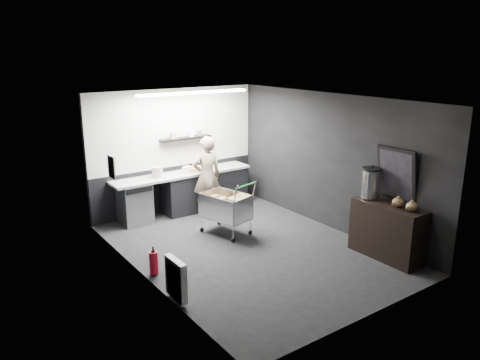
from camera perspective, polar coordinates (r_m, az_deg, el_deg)
floor at (r=8.62m, az=1.03°, el=-8.32°), size 5.50×5.50×0.00m
ceiling at (r=7.92m, az=1.13°, el=9.83°), size 5.50×5.50×0.00m
wall_back at (r=10.45m, az=-7.91°, el=3.61°), size 5.50×0.00×5.50m
wall_front at (r=6.28m, az=16.17°, el=-5.06°), size 5.50×0.00×5.50m
wall_left at (r=7.21m, az=-11.85°, el=-2.06°), size 0.00×5.50×5.50m
wall_right at (r=9.46m, az=10.90°, el=2.21°), size 0.00×5.50×5.50m
kitchen_wall_panel at (r=10.34m, az=-7.96°, el=6.31°), size 3.95×0.02×1.70m
dado_panel at (r=10.64m, az=-7.69°, el=-0.89°), size 3.95×0.02×1.00m
floating_shelf at (r=10.37m, az=-6.65°, el=5.09°), size 1.20×0.22×0.04m
wall_clock at (r=10.99m, az=-1.44°, el=8.58°), size 0.20×0.03×0.20m
poster at (r=8.34m, az=-15.41°, el=1.53°), size 0.02×0.30×0.40m
poster_red_band at (r=8.32m, az=-15.41°, el=2.01°), size 0.02×0.22×0.10m
radiator at (r=6.86m, az=-7.80°, el=-11.87°), size 0.10×0.50×0.60m
ceiling_strip at (r=9.47m, az=-5.64°, el=10.53°), size 2.40×0.20×0.04m
prep_counter at (r=10.45m, az=-6.23°, el=-1.39°), size 3.20×0.61×0.90m
person at (r=10.05m, az=-4.06°, el=0.46°), size 0.71×0.54×1.75m
shopping_cart at (r=9.12m, az=-1.78°, el=-3.45°), size 0.82×1.13×1.09m
sideboard at (r=8.47m, az=17.45°, el=-5.08°), size 0.55×1.28×1.92m
fire_extinguisher at (r=7.71m, az=-10.48°, el=-9.77°), size 0.14×0.14×0.46m
cardboard_box at (r=10.40m, az=-4.95°, el=1.36°), size 0.55×0.49×0.09m
pink_tub at (r=9.98m, az=-10.04°, el=0.96°), size 0.23×0.23×0.23m
white_container at (r=10.24m, az=-6.49°, el=1.25°), size 0.18×0.15×0.15m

